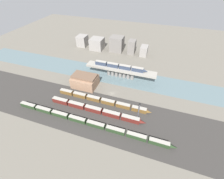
{
  "coord_description": "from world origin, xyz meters",
  "views": [
    {
      "loc": [
        29.95,
        -88.58,
        84.39
      ],
      "look_at": [
        0.0,
        0.78,
        3.85
      ],
      "focal_mm": 24.0,
      "sensor_mm": 36.0,
      "label": 1
    }
  ],
  "objects_px": {
    "signal_tower": "(139,112)",
    "train_yard_mid": "(95,110)",
    "train_on_bridge": "(120,66)",
    "train_yard_near": "(88,122)",
    "train_yard_far": "(102,101)",
    "warehouse_building": "(85,81)"
  },
  "relations": [
    {
      "from": "train_yard_mid",
      "to": "warehouse_building",
      "type": "relative_size",
      "value": 3.48
    },
    {
      "from": "train_on_bridge",
      "to": "train_yard_far",
      "type": "distance_m",
      "value": 38.95
    },
    {
      "from": "train_yard_far",
      "to": "warehouse_building",
      "type": "bearing_deg",
      "value": 145.63
    },
    {
      "from": "train_on_bridge",
      "to": "train_yard_mid",
      "type": "height_order",
      "value": "train_on_bridge"
    },
    {
      "from": "train_yard_mid",
      "to": "warehouse_building",
      "type": "xyz_separation_m",
      "value": [
        -20.81,
        25.86,
        3.21
      ]
    },
    {
      "from": "train_yard_near",
      "to": "warehouse_building",
      "type": "bearing_deg",
      "value": 118.86
    },
    {
      "from": "train_on_bridge",
      "to": "train_yard_near",
      "type": "relative_size",
      "value": 0.44
    },
    {
      "from": "train_on_bridge",
      "to": "train_yard_far",
      "type": "relative_size",
      "value": 0.65
    },
    {
      "from": "train_yard_far",
      "to": "signal_tower",
      "type": "bearing_deg",
      "value": -14.44
    },
    {
      "from": "train_yard_near",
      "to": "train_yard_mid",
      "type": "distance_m",
      "value": 11.86
    },
    {
      "from": "train_on_bridge",
      "to": "signal_tower",
      "type": "relative_size",
      "value": 3.16
    },
    {
      "from": "train_yard_mid",
      "to": "warehouse_building",
      "type": "bearing_deg",
      "value": 128.82
    },
    {
      "from": "train_yard_far",
      "to": "signal_tower",
      "type": "xyz_separation_m",
      "value": [
        29.36,
        -7.56,
        5.96
      ]
    },
    {
      "from": "train_on_bridge",
      "to": "train_yard_mid",
      "type": "xyz_separation_m",
      "value": [
        -4.57,
        -48.32,
        -9.49
      ]
    },
    {
      "from": "train_on_bridge",
      "to": "train_yard_mid",
      "type": "distance_m",
      "value": 49.46
    },
    {
      "from": "signal_tower",
      "to": "train_yard_far",
      "type": "bearing_deg",
      "value": 165.56
    },
    {
      "from": "train_yard_mid",
      "to": "train_yard_far",
      "type": "xyz_separation_m",
      "value": [
        1.28,
        10.75,
        -0.21
      ]
    },
    {
      "from": "train_on_bridge",
      "to": "signal_tower",
      "type": "xyz_separation_m",
      "value": [
        26.06,
        -45.13,
        -3.74
      ]
    },
    {
      "from": "train_yard_near",
      "to": "train_yard_far",
      "type": "height_order",
      "value": "train_yard_far"
    },
    {
      "from": "signal_tower",
      "to": "train_yard_mid",
      "type": "bearing_deg",
      "value": -174.05
    },
    {
      "from": "train_on_bridge",
      "to": "warehouse_building",
      "type": "distance_m",
      "value": 34.47
    },
    {
      "from": "train_yard_near",
      "to": "warehouse_building",
      "type": "relative_size",
      "value": 5.39
    }
  ]
}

